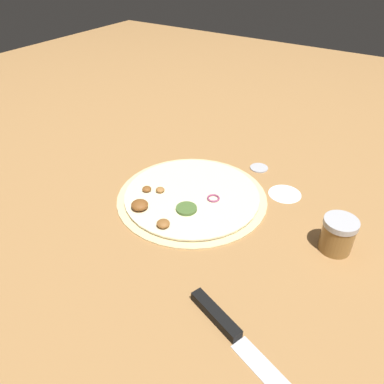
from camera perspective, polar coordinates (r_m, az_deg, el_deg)
ground_plane at (r=0.89m, az=0.00°, el=-0.87°), size 3.00×3.00×0.00m
pizza at (r=0.88m, az=-0.25°, el=-0.68°), size 0.35×0.35×0.03m
knife at (r=0.62m, az=6.36°, el=-20.75°), size 0.30×0.13×0.02m
spice_jar at (r=0.78m, az=21.33°, el=-6.07°), size 0.07×0.07×0.07m
loose_cap at (r=1.01m, az=10.18°, el=3.71°), size 0.05×0.05×0.01m
flour_patch at (r=0.92m, az=13.95°, el=-0.28°), size 0.08×0.08×0.00m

